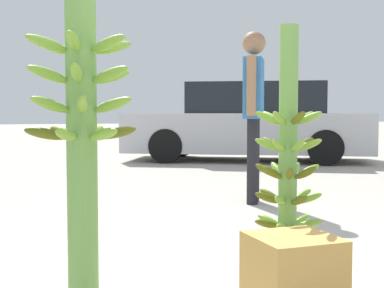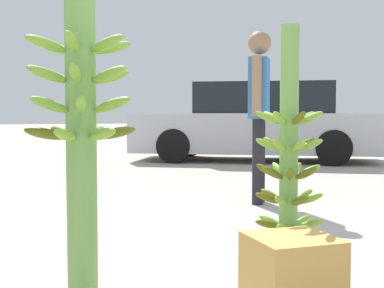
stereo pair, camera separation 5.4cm
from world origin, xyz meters
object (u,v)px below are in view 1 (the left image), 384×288
object	(u,v)px
banana_stalk_left	(82,119)
vendor_person	(254,100)
produce_crate	(293,276)
parked_car	(249,124)
banana_stalk_center	(288,160)

from	to	relation	value
banana_stalk_left	vendor_person	distance (m)	3.01
banana_stalk_left	vendor_person	size ratio (longest dim) A/B	0.98
produce_crate	parked_car	bearing A→B (deg)	65.12
banana_stalk_left	produce_crate	world-z (taller)	banana_stalk_left
banana_stalk_center	vendor_person	size ratio (longest dim) A/B	0.80
parked_car	produce_crate	bearing A→B (deg)	-175.45
banana_stalk_left	parked_car	bearing A→B (deg)	57.95
parked_car	vendor_person	bearing A→B (deg)	-176.41
banana_stalk_center	vendor_person	distance (m)	2.45
banana_stalk_center	vendor_person	world-z (taller)	vendor_person
banana_stalk_left	banana_stalk_center	xyz separation A→B (m)	(1.07, 0.00, -0.22)
vendor_person	banana_stalk_center	bearing A→B (deg)	9.42
banana_stalk_center	produce_crate	world-z (taller)	banana_stalk_center
produce_crate	banana_stalk_left	bearing A→B (deg)	152.13
produce_crate	banana_stalk_center	bearing A→B (deg)	62.74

